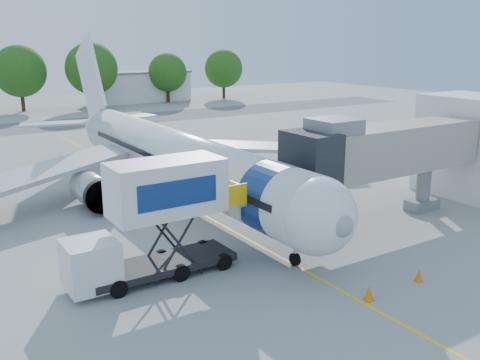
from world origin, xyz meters
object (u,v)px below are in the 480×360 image
jet_bridge (377,152)px  ground_tug (394,291)px  aircraft (172,157)px  catering_hiloader (154,221)px

jet_bridge → ground_tug: (-7.31, -8.11, -3.55)m
jet_bridge → aircraft: bearing=125.7°
jet_bridge → catering_hiloader: jet_bridge is taller
catering_hiloader → ground_tug: 10.86m
aircraft → jet_bridge: size_ratio=2.71×
jet_bridge → ground_tug: 11.48m
aircraft → ground_tug: size_ratio=9.08×
aircraft → ground_tug: aircraft is taller
catering_hiloader → ground_tug: bearing=-49.4°
catering_hiloader → aircraft: bearing=60.6°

